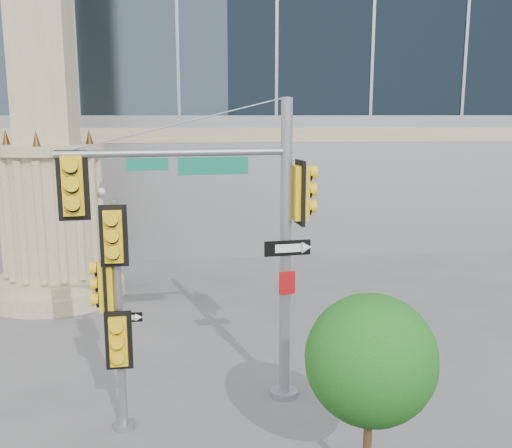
{
  "coord_description": "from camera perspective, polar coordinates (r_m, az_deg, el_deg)",
  "views": [
    {
      "loc": [
        -1.06,
        -9.94,
        6.04
      ],
      "look_at": [
        0.05,
        2.0,
        3.73
      ],
      "focal_mm": 40.0,
      "sensor_mm": 36.0,
      "label": 1
    }
  ],
  "objects": [
    {
      "name": "main_signal_pole",
      "position": [
        11.47,
        -2.55,
        0.4
      ],
      "size": [
        4.94,
        1.05,
        6.38
      ],
      "rotation": [
        0.0,
        0.0,
        0.13
      ],
      "color": "slate",
      "rests_on": "ground"
    },
    {
      "name": "monument",
      "position": [
        19.58,
        -20.14,
        8.71
      ],
      "size": [
        4.4,
        4.4,
        16.6
      ],
      "color": "tan",
      "rests_on": "ground"
    },
    {
      "name": "ground",
      "position": [
        11.68,
        0.71,
        -20.25
      ],
      "size": [
        120.0,
        120.0,
        0.0
      ],
      "primitive_type": "plane",
      "color": "#545456",
      "rests_on": "ground"
    },
    {
      "name": "secondary_signal_pole",
      "position": [
        10.98,
        -13.94,
        -7.38
      ],
      "size": [
        0.79,
        0.58,
        4.53
      ],
      "rotation": [
        0.0,
        0.0,
        0.04
      ],
      "color": "slate",
      "rests_on": "ground"
    },
    {
      "name": "street_tree",
      "position": [
        9.39,
        11.59,
        -13.59
      ],
      "size": [
        2.13,
        2.08,
        3.32
      ],
      "color": "tan",
      "rests_on": "ground"
    }
  ]
}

